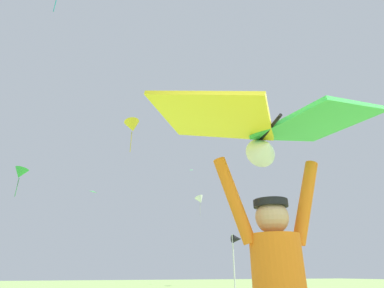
# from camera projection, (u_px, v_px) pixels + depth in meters

# --- Properties ---
(held_stunt_kite) EXTENTS (1.80, 1.14, 0.41)m
(held_stunt_kite) POSITION_uv_depth(u_px,v_px,m) (266.00, 127.00, 2.28)
(held_stunt_kite) COLOR black
(distant_kite_green_high_left) EXTENTS (0.61, 0.58, 0.28)m
(distant_kite_green_high_left) POSITION_uv_depth(u_px,v_px,m) (191.00, 170.00, 37.85)
(distant_kite_green_high_left) COLOR green
(distant_kite_white_mid_right) EXTENTS (1.31, 1.35, 2.30)m
(distant_kite_white_mid_right) POSITION_uv_depth(u_px,v_px,m) (200.00, 200.00, 31.90)
(distant_kite_white_mid_right) COLOR white
(distant_kite_green_low_left) EXTENTS (0.65, 0.66, 0.22)m
(distant_kite_green_low_left) POSITION_uv_depth(u_px,v_px,m) (93.00, 192.00, 24.27)
(distant_kite_green_low_left) COLOR green
(distant_kite_green_high_right) EXTENTS (1.13, 1.04, 2.17)m
(distant_kite_green_high_right) POSITION_uv_depth(u_px,v_px,m) (20.00, 173.00, 21.79)
(distant_kite_green_high_right) COLOR green
(distant_kite_yellow_mid_left) EXTENTS (1.74, 1.75, 2.85)m
(distant_kite_yellow_mid_left) POSITION_uv_depth(u_px,v_px,m) (132.00, 126.00, 23.89)
(distant_kite_yellow_mid_left) COLOR yellow
(marker_flag) EXTENTS (0.30, 0.24, 2.17)m
(marker_flag) POSITION_uv_depth(u_px,v_px,m) (236.00, 245.00, 8.58)
(marker_flag) COLOR silver
(marker_flag) RESTS_ON ground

